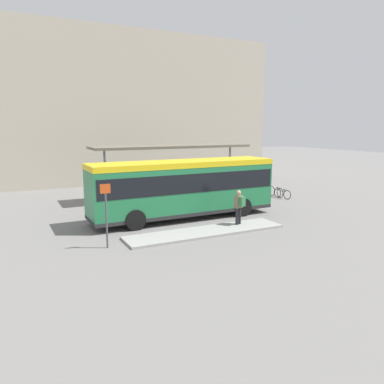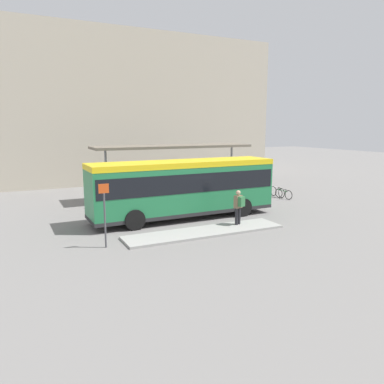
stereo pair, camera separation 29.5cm
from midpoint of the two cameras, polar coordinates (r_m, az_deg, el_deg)
The scene contains 11 objects.
ground_plane at distance 21.55m, azimuth -0.88°, elevation -4.00°, with size 120.00×120.00×0.00m, color slate.
curb_island at distance 18.59m, azimuth 2.46°, elevation -6.08°, with size 8.18×1.80×0.12m.
city_bus at distance 21.17m, azimuth -0.87°, elevation 1.05°, with size 10.70×2.70×3.30m.
pedestrian_waiting at distance 19.62m, azimuth 7.56°, elevation -2.00°, with size 0.51×0.55×1.81m.
bicycle_green at distance 28.12m, azimuth 14.08°, elevation -0.28°, with size 0.48×1.60×0.69m.
bicycle_white at distance 28.74m, azimuth 13.17°, elevation 0.02°, with size 0.48×1.72×0.74m.
station_shelter at distance 27.52m, azimuth -2.55°, elevation 6.82°, with size 11.74×2.82×3.85m.
potted_planter_near_shelter at distance 24.89m, azimuth -5.17°, elevation -0.58°, with size 0.69×0.69×1.25m.
potted_planter_far_side at distance 24.03m, azimuth -8.66°, elevation -0.91°, with size 0.93×0.93×1.38m.
platform_sign at distance 16.42m, azimuth -12.67°, elevation -3.07°, with size 0.44×0.08×2.80m.
station_building at distance 41.45m, azimuth -11.12°, elevation 12.08°, with size 28.63×13.79×13.76m.
Camera 2 is at (-8.68, -19.03, 5.18)m, focal length 35.00 mm.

